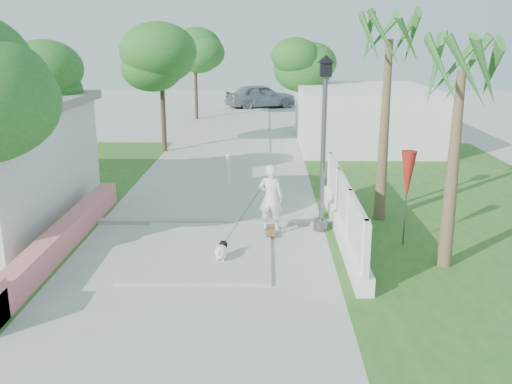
{
  "coord_description": "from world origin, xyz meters",
  "views": [
    {
      "loc": [
        1.5,
        -8.55,
        4.88
      ],
      "look_at": [
        1.22,
        5.22,
        1.1
      ],
      "focal_mm": 40.0,
      "sensor_mm": 36.0,
      "label": 1
    }
  ],
  "objects_px": {
    "patio_umbrella": "(408,177)",
    "street_lamp": "(324,138)",
    "dog": "(222,251)",
    "bollard": "(228,169)",
    "parked_car": "(261,96)",
    "skateboarder": "(250,211)"
  },
  "relations": [
    {
      "from": "street_lamp",
      "to": "dog",
      "type": "distance_m",
      "value": 3.9
    },
    {
      "from": "parked_car",
      "to": "skateboarder",
      "type": "bearing_deg",
      "value": 157.53
    },
    {
      "from": "dog",
      "to": "street_lamp",
      "type": "bearing_deg",
      "value": 49.72
    },
    {
      "from": "bollard",
      "to": "patio_umbrella",
      "type": "relative_size",
      "value": 0.47
    },
    {
      "from": "patio_umbrella",
      "to": "dog",
      "type": "height_order",
      "value": "patio_umbrella"
    },
    {
      "from": "bollard",
      "to": "dog",
      "type": "height_order",
      "value": "bollard"
    },
    {
      "from": "skateboarder",
      "to": "parked_car",
      "type": "relative_size",
      "value": 0.44
    },
    {
      "from": "bollard",
      "to": "parked_car",
      "type": "distance_m",
      "value": 21.63
    },
    {
      "from": "patio_umbrella",
      "to": "parked_car",
      "type": "distance_m",
      "value": 27.38
    },
    {
      "from": "street_lamp",
      "to": "patio_umbrella",
      "type": "relative_size",
      "value": 1.93
    },
    {
      "from": "patio_umbrella",
      "to": "parked_car",
      "type": "relative_size",
      "value": 0.47
    },
    {
      "from": "dog",
      "to": "parked_car",
      "type": "xyz_separation_m",
      "value": [
        0.53,
        28.26,
        0.59
      ]
    },
    {
      "from": "patio_umbrella",
      "to": "street_lamp",
      "type": "bearing_deg",
      "value": 152.24
    },
    {
      "from": "parked_car",
      "to": "patio_umbrella",
      "type": "bearing_deg",
      "value": 165.33
    },
    {
      "from": "street_lamp",
      "to": "dog",
      "type": "relative_size",
      "value": 6.88
    },
    {
      "from": "bollard",
      "to": "parked_car",
      "type": "height_order",
      "value": "parked_car"
    },
    {
      "from": "street_lamp",
      "to": "dog",
      "type": "height_order",
      "value": "street_lamp"
    },
    {
      "from": "skateboarder",
      "to": "dog",
      "type": "xyz_separation_m",
      "value": [
        -0.6,
        -1.25,
        -0.56
      ]
    },
    {
      "from": "street_lamp",
      "to": "parked_car",
      "type": "bearing_deg",
      "value": 94.11
    },
    {
      "from": "skateboarder",
      "to": "patio_umbrella",
      "type": "bearing_deg",
      "value": -168.44
    },
    {
      "from": "dog",
      "to": "patio_umbrella",
      "type": "bearing_deg",
      "value": 22.92
    },
    {
      "from": "street_lamp",
      "to": "patio_umbrella",
      "type": "distance_m",
      "value": 2.27
    }
  ]
}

